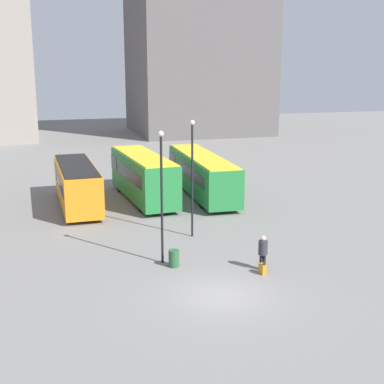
{
  "coord_description": "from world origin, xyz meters",
  "views": [
    {
      "loc": [
        -7.28,
        -20.03,
        9.64
      ],
      "look_at": [
        1.51,
        9.72,
        2.26
      ],
      "focal_mm": 50.0,
      "sensor_mm": 36.0,
      "label": 1
    }
  ],
  "objects_px": {
    "suitcase": "(263,269)",
    "trash_bin": "(174,258)",
    "bus_1": "(143,175)",
    "lamp_post_0": "(162,188)",
    "bus_0": "(77,184)",
    "traveler": "(263,250)",
    "lamp_post_1": "(192,170)",
    "bus_2": "(202,173)"
  },
  "relations": [
    {
      "from": "bus_2",
      "to": "traveler",
      "type": "bearing_deg",
      "value": 175.35
    },
    {
      "from": "bus_1",
      "to": "lamp_post_1",
      "type": "height_order",
      "value": "lamp_post_1"
    },
    {
      "from": "trash_bin",
      "to": "suitcase",
      "type": "bearing_deg",
      "value": -28.9
    },
    {
      "from": "bus_1",
      "to": "lamp_post_0",
      "type": "bearing_deg",
      "value": 168.73
    },
    {
      "from": "suitcase",
      "to": "trash_bin",
      "type": "distance_m",
      "value": 4.34
    },
    {
      "from": "bus_1",
      "to": "suitcase",
      "type": "relative_size",
      "value": 14.24
    },
    {
      "from": "bus_0",
      "to": "bus_2",
      "type": "bearing_deg",
      "value": -85.36
    },
    {
      "from": "suitcase",
      "to": "lamp_post_0",
      "type": "xyz_separation_m",
      "value": [
        -4.2,
        2.79,
        3.58
      ]
    },
    {
      "from": "lamp_post_0",
      "to": "lamp_post_1",
      "type": "distance_m",
      "value": 4.51
    },
    {
      "from": "suitcase",
      "to": "lamp_post_1",
      "type": "distance_m",
      "value": 7.56
    },
    {
      "from": "bus_1",
      "to": "lamp_post_0",
      "type": "xyz_separation_m",
      "value": [
        -1.64,
        -12.99,
        2.02
      ]
    },
    {
      "from": "bus_1",
      "to": "bus_2",
      "type": "relative_size",
      "value": 0.83
    },
    {
      "from": "bus_0",
      "to": "suitcase",
      "type": "distance_m",
      "value": 16.92
    },
    {
      "from": "bus_0",
      "to": "suitcase",
      "type": "xyz_separation_m",
      "value": [
        7.35,
        -15.18,
        -1.37
      ]
    },
    {
      "from": "bus_2",
      "to": "traveler",
      "type": "xyz_separation_m",
      "value": [
        -1.84,
        -15.64,
        -0.64
      ]
    },
    {
      "from": "lamp_post_0",
      "to": "trash_bin",
      "type": "relative_size",
      "value": 7.79
    },
    {
      "from": "bus_1",
      "to": "trash_bin",
      "type": "relative_size",
      "value": 11.93
    },
    {
      "from": "trash_bin",
      "to": "bus_0",
      "type": "bearing_deg",
      "value": 105.19
    },
    {
      "from": "lamp_post_0",
      "to": "trash_bin",
      "type": "bearing_deg",
      "value": -59.7
    },
    {
      "from": "bus_0",
      "to": "bus_1",
      "type": "bearing_deg",
      "value": -83.8
    },
    {
      "from": "bus_2",
      "to": "bus_0",
      "type": "bearing_deg",
      "value": 97.73
    },
    {
      "from": "lamp_post_1",
      "to": "bus_2",
      "type": "bearing_deg",
      "value": 69.52
    },
    {
      "from": "bus_0",
      "to": "bus_1",
      "type": "height_order",
      "value": "bus_1"
    },
    {
      "from": "bus_2",
      "to": "suitcase",
      "type": "distance_m",
      "value": 16.3
    },
    {
      "from": "bus_0",
      "to": "lamp_post_1",
      "type": "relative_size",
      "value": 1.42
    },
    {
      "from": "bus_2",
      "to": "traveler",
      "type": "height_order",
      "value": "bus_2"
    },
    {
      "from": "bus_2",
      "to": "lamp_post_0",
      "type": "distance_m",
      "value": 14.87
    },
    {
      "from": "suitcase",
      "to": "bus_0",
      "type": "bearing_deg",
      "value": 20.11
    },
    {
      "from": "lamp_post_1",
      "to": "trash_bin",
      "type": "relative_size",
      "value": 7.89
    },
    {
      "from": "bus_2",
      "to": "trash_bin",
      "type": "distance_m",
      "value": 15.23
    },
    {
      "from": "bus_0",
      "to": "suitcase",
      "type": "bearing_deg",
      "value": -155.22
    },
    {
      "from": "bus_1",
      "to": "bus_0",
      "type": "bearing_deg",
      "value": 93.19
    },
    {
      "from": "traveler",
      "to": "suitcase",
      "type": "xyz_separation_m",
      "value": [
        -0.2,
        -0.47,
        -0.78
      ]
    },
    {
      "from": "traveler",
      "to": "lamp_post_1",
      "type": "relative_size",
      "value": 0.26
    },
    {
      "from": "lamp_post_0",
      "to": "lamp_post_1",
      "type": "bearing_deg",
      "value": 54.25
    },
    {
      "from": "bus_0",
      "to": "suitcase",
      "type": "height_order",
      "value": "bus_0"
    },
    {
      "from": "bus_0",
      "to": "lamp_post_1",
      "type": "xyz_separation_m",
      "value": [
        5.78,
        -8.73,
        2.25
      ]
    },
    {
      "from": "suitcase",
      "to": "trash_bin",
      "type": "bearing_deg",
      "value": 55.37
    },
    {
      "from": "bus_0",
      "to": "bus_2",
      "type": "relative_size",
      "value": 0.78
    },
    {
      "from": "bus_2",
      "to": "traveler",
      "type": "distance_m",
      "value": 15.76
    },
    {
      "from": "suitcase",
      "to": "lamp_post_0",
      "type": "bearing_deg",
      "value": 50.68
    },
    {
      "from": "bus_0",
      "to": "bus_1",
      "type": "xyz_separation_m",
      "value": [
        4.79,
        0.61,
        0.19
      ]
    }
  ]
}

